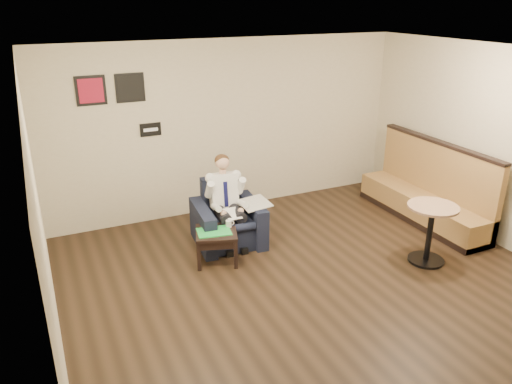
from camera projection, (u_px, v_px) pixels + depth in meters
name	position (u px, v px, depth m)	size (l,w,h in m)	color
ground	(324.00, 293.00, 6.12)	(6.00, 6.00, 0.00)	black
wall_back	(230.00, 127.00, 8.13)	(6.00, 0.02, 2.80)	beige
wall_left	(43.00, 237.00, 4.43)	(0.02, 6.00, 2.80)	beige
ceiling	(337.00, 58.00, 5.09)	(6.00, 6.00, 0.02)	white
seating_sign	(151.00, 130.00, 7.57)	(0.32, 0.02, 0.20)	black
art_print_left	(91.00, 91.00, 7.02)	(0.42, 0.03, 0.42)	maroon
art_print_right	(130.00, 88.00, 7.24)	(0.42, 0.03, 0.42)	black
armchair	(228.00, 214.00, 7.21)	(0.93, 0.93, 0.90)	black
seated_man	(230.00, 207.00, 7.04)	(0.59, 0.88, 1.23)	silver
lap_papers	(232.00, 214.00, 6.98)	(0.21, 0.29, 0.01)	white
newspaper	(255.00, 203.00, 7.18)	(0.39, 0.49, 0.01)	silver
side_table	(217.00, 246.00, 6.79)	(0.54, 0.54, 0.45)	black
green_folder	(214.00, 232.00, 6.68)	(0.45, 0.32, 0.01)	green
coffee_mug	(229.00, 224.00, 6.82)	(0.08, 0.08, 0.09)	white
smartphone	(219.00, 226.00, 6.85)	(0.14, 0.07, 0.01)	black
banquette	(425.00, 183.00, 7.90)	(0.59, 2.47, 1.26)	olive
cafe_table	(429.00, 234.00, 6.70)	(0.67, 0.67, 0.83)	#9F7556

